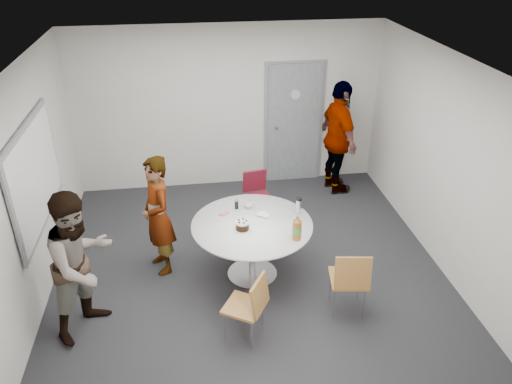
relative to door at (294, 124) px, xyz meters
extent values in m
plane|color=black|center=(-1.10, -2.48, -1.03)|extent=(5.00, 5.00, 0.00)
plane|color=silver|center=(-1.10, -2.48, 1.67)|extent=(5.00, 5.00, 0.00)
plane|color=beige|center=(-1.10, 0.02, 0.32)|extent=(5.00, 0.00, 5.00)
plane|color=beige|center=(-3.60, -2.48, 0.32)|extent=(0.00, 5.00, 5.00)
plane|color=beige|center=(1.40, -2.48, 0.32)|extent=(0.00, 5.00, 5.00)
plane|color=beige|center=(-1.10, -4.98, 0.32)|extent=(5.00, 0.00, 5.00)
cube|color=slate|center=(0.00, -0.01, 0.00)|extent=(0.90, 0.05, 2.05)
cube|color=gray|center=(0.00, 0.01, 0.00)|extent=(1.02, 0.04, 2.12)
cylinder|color=#B2BFC6|center=(0.00, -0.04, 0.52)|extent=(0.16, 0.01, 0.16)
cylinder|color=silver|center=(-0.32, -0.07, -0.01)|extent=(0.04, 0.14, 0.04)
cube|color=gray|center=(-3.56, -2.28, 0.42)|extent=(0.03, 1.90, 1.25)
cube|color=white|center=(-3.54, -2.28, 0.42)|extent=(0.01, 1.78, 1.13)
cylinder|color=white|center=(-1.08, -2.62, -0.26)|extent=(1.49, 1.49, 0.03)
cylinder|color=silver|center=(-1.08, -2.62, -0.64)|extent=(0.09, 0.09, 0.73)
cylinder|color=silver|center=(-1.08, -2.62, -1.01)|extent=(0.64, 0.64, 0.02)
cylinder|color=white|center=(-1.21, -2.74, -0.24)|extent=(0.21, 0.21, 0.01)
cylinder|color=black|center=(-1.21, -2.74, -0.20)|extent=(0.16, 0.16, 0.08)
cylinder|color=white|center=(-1.21, -2.74, -0.14)|extent=(0.16, 0.16, 0.02)
cylinder|color=#995A21|center=(-0.61, -3.03, -0.13)|extent=(0.11, 0.11, 0.24)
cylinder|color=#4A963C|center=(-0.61, -3.03, -0.12)|extent=(0.11, 0.11, 0.09)
cone|color=#995A21|center=(-0.61, -3.03, 0.02)|extent=(0.10, 0.10, 0.05)
cylinder|color=#459A4D|center=(-0.61, -3.03, 0.06)|extent=(0.04, 0.04, 0.03)
imported|color=white|center=(-1.06, -2.22, -0.20)|extent=(0.17, 0.17, 0.10)
cylinder|color=black|center=(-1.22, -2.23, -0.19)|extent=(0.05, 0.05, 0.11)
cylinder|color=silver|center=(-0.46, -2.46, -0.15)|extent=(0.07, 0.07, 0.19)
cylinder|color=black|center=(-0.46, -2.46, -0.05)|extent=(0.07, 0.07, 0.03)
cube|color=#D76B74|center=(-1.39, -2.35, -0.24)|extent=(0.14, 0.13, 0.02)
ellipsoid|color=white|center=(-0.92, -2.47, -0.23)|extent=(0.22, 0.22, 0.04)
cube|color=brown|center=(-1.31, -3.69, -0.61)|extent=(0.53, 0.53, 0.03)
cube|color=brown|center=(-1.15, -3.78, -0.40)|extent=(0.26, 0.36, 0.37)
cylinder|color=silver|center=(-1.37, -3.47, -0.82)|extent=(0.02, 0.02, 0.42)
cylinder|color=silver|center=(-1.53, -3.74, -0.82)|extent=(0.02, 0.02, 0.42)
cylinder|color=silver|center=(-1.10, -3.63, -0.82)|extent=(0.02, 0.02, 0.42)
cylinder|color=silver|center=(-1.26, -3.90, -0.82)|extent=(0.02, 0.02, 0.42)
cube|color=brown|center=(-0.08, -3.43, -0.58)|extent=(0.48, 0.48, 0.03)
cube|color=brown|center=(-0.11, -3.63, -0.35)|extent=(0.41, 0.15, 0.40)
cylinder|color=silver|center=(0.12, -3.29, -0.80)|extent=(0.02, 0.02, 0.45)
cylinder|color=silver|center=(-0.22, -3.24, -0.80)|extent=(0.02, 0.02, 0.45)
cylinder|color=silver|center=(0.07, -3.62, -0.80)|extent=(0.02, 0.02, 0.45)
cylinder|color=silver|center=(-0.27, -3.57, -0.80)|extent=(0.02, 0.02, 0.45)
cube|color=maroon|center=(-0.81, -1.36, -0.62)|extent=(0.44, 0.44, 0.03)
cube|color=maroon|center=(-0.84, -1.18, -0.41)|extent=(0.37, 0.14, 0.36)
cylinder|color=silver|center=(-0.93, -1.53, -0.82)|extent=(0.02, 0.02, 0.41)
cylinder|color=silver|center=(-0.63, -1.48, -0.82)|extent=(0.02, 0.02, 0.41)
cylinder|color=silver|center=(-0.99, -1.23, -0.82)|extent=(0.02, 0.02, 0.41)
cylinder|color=silver|center=(-0.68, -1.18, -0.82)|extent=(0.02, 0.02, 0.41)
imported|color=#A5C6EA|center=(-2.22, -2.31, -0.23)|extent=(0.57, 0.68, 1.59)
imported|color=white|center=(-2.99, -3.27, -0.17)|extent=(1.02, 1.05, 1.71)
imported|color=black|center=(0.63, -0.53, -0.08)|extent=(0.62, 1.16, 1.89)
camera|label=1|loc=(-1.77, -7.75, 3.02)|focal=35.00mm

